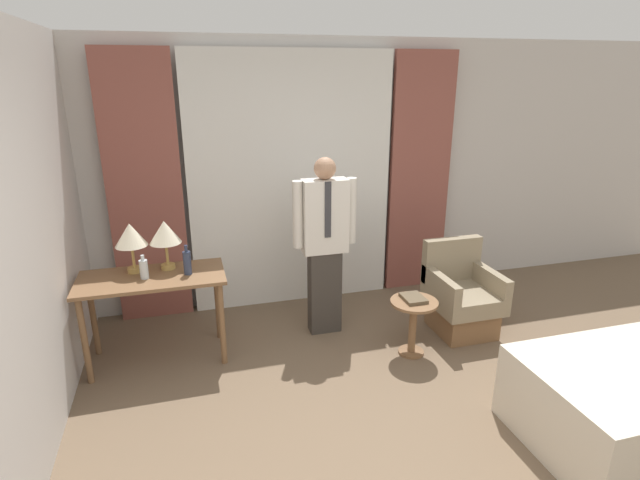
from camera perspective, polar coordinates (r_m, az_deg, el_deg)
name	(u,v)px	position (r m, az deg, el deg)	size (l,w,h in m)	color
ground_plane	(392,479)	(3.41, 8.24, -25.44)	(16.00, 16.00, 0.00)	brown
wall_back	(289,175)	(5.22, -3.53, 7.45)	(10.00, 0.06, 2.70)	beige
curtain_sheer_center	(292,183)	(5.11, -3.20, 6.52)	(2.08, 0.06, 2.58)	white
curtain_drape_left	(145,192)	(5.00, -19.37, 5.23)	(0.69, 0.06, 2.58)	brown
curtain_drape_right	(420,176)	(5.59, 11.31, 7.24)	(0.69, 0.06, 2.58)	brown
desk	(153,289)	(4.38, -18.56, -5.36)	(1.18, 0.57, 0.77)	brown
table_lamp_left	(131,236)	(4.37, -20.84, 0.40)	(0.26, 0.26, 0.42)	tan
table_lamp_right	(165,234)	(4.35, -17.31, 0.71)	(0.26, 0.26, 0.42)	tan
bottle_near_edge	(187,262)	(4.25, -14.94, -2.48)	(0.06, 0.06, 0.25)	#2D3851
bottle_by_lamp	(144,269)	(4.28, -19.49, -3.12)	(0.07, 0.07, 0.20)	silver
person	(325,240)	(4.53, 0.54, -0.03)	(0.59, 0.20, 1.67)	#38332D
armchair	(461,299)	(4.95, 15.83, -6.50)	(0.59, 0.63, 0.85)	brown
side_table	(413,318)	(4.43, 10.60, -8.75)	(0.41, 0.41, 0.51)	brown
book	(413,298)	(4.38, 10.63, -6.55)	(0.18, 0.23, 0.03)	brown
bed_corner	(632,404)	(4.05, 32.07, -15.57)	(1.40, 1.00, 0.55)	beige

